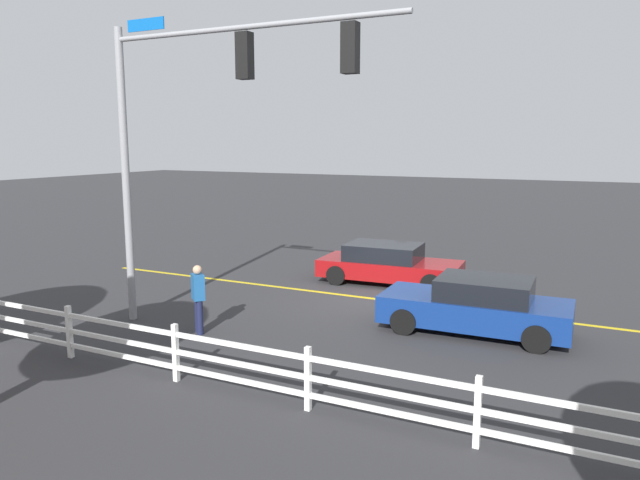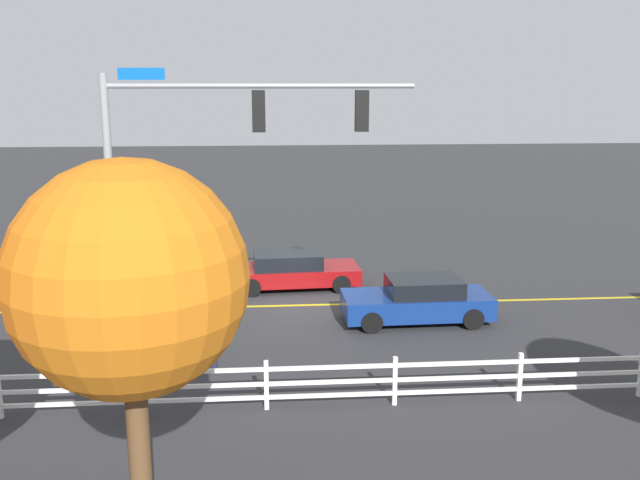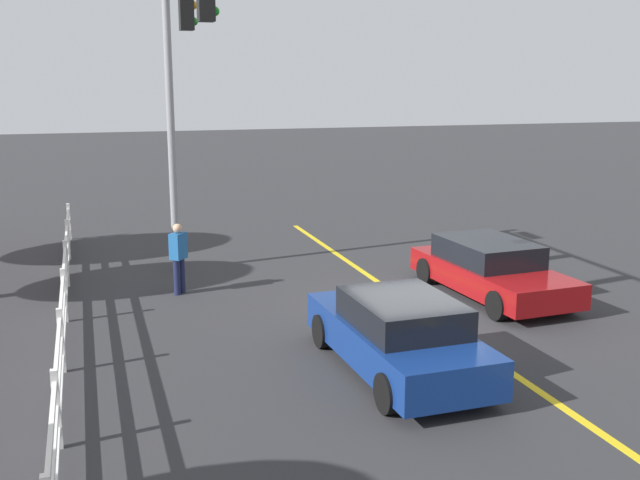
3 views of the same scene
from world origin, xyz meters
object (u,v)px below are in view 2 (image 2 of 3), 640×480
(car_1, at_px, (418,300))
(tree_0, at_px, (129,281))
(pedestrian, at_px, (210,332))
(car_2, at_px, (292,270))

(car_1, relative_size, tree_0, 0.72)
(pedestrian, bearing_deg, car_1, -22.71)
(car_2, xyz_separation_m, pedestrian, (2.36, 6.93, 0.28))
(tree_0, bearing_deg, car_1, -120.09)
(car_1, bearing_deg, pedestrian, 24.99)
(car_1, xyz_separation_m, tree_0, (6.39, 11.02, 3.91))
(car_1, distance_m, pedestrian, 6.75)
(car_2, height_order, tree_0, tree_0)
(car_2, relative_size, tree_0, 0.75)
(car_2, height_order, pedestrian, pedestrian)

